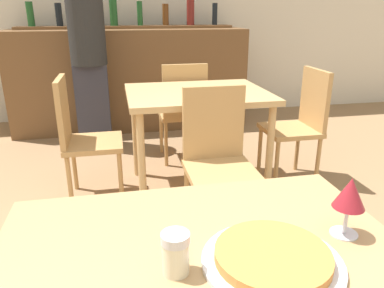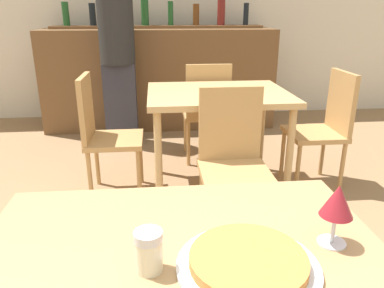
{
  "view_description": "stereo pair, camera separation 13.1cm",
  "coord_description": "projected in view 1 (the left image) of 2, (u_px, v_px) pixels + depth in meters",
  "views": [
    {
      "loc": [
        -0.18,
        -0.66,
        1.32
      ],
      "look_at": [
        0.07,
        0.55,
        0.87
      ],
      "focal_mm": 35.0,
      "sensor_mm": 36.0,
      "label": 1
    },
    {
      "loc": [
        -0.05,
        -0.68,
        1.32
      ],
      "look_at": [
        0.07,
        0.55,
        0.87
      ],
      "focal_mm": 35.0,
      "sensor_mm": 36.0,
      "label": 2
    }
  ],
  "objects": [
    {
      "name": "dining_table_far",
      "position": [
        197.0,
        104.0,
        2.7
      ],
      "size": [
        1.0,
        0.8,
        0.77
      ],
      "color": "tan",
      "rests_on": "ground_plane"
    },
    {
      "name": "bar_back_shelf",
      "position": [
        128.0,
        22.0,
        4.2
      ],
      "size": [
        2.39,
        0.24,
        0.35
      ],
      "color": "brown",
      "rests_on": "bar_counter"
    },
    {
      "name": "chair_far_side_right",
      "position": [
        301.0,
        119.0,
        2.92
      ],
      "size": [
        0.4,
        0.4,
        0.89
      ],
      "rotation": [
        0.0,
        0.0,
        -1.57
      ],
      "color": "tan",
      "rests_on": "ground_plane"
    },
    {
      "name": "person_standing",
      "position": [
        88.0,
        53.0,
        3.55
      ],
      "size": [
        0.34,
        0.34,
        1.71
      ],
      "color": "#2D2D38",
      "rests_on": "ground_plane"
    },
    {
      "name": "chair_far_side_left",
      "position": [
        80.0,
        133.0,
        2.6
      ],
      "size": [
        0.4,
        0.4,
        0.89
      ],
      "rotation": [
        0.0,
        0.0,
        1.57
      ],
      "color": "tan",
      "rests_on": "ground_plane"
    },
    {
      "name": "chair_far_side_back",
      "position": [
        183.0,
        107.0,
        3.28
      ],
      "size": [
        0.4,
        0.4,
        0.89
      ],
      "rotation": [
        0.0,
        0.0,
        3.14
      ],
      "color": "tan",
      "rests_on": "ground_plane"
    },
    {
      "name": "bar_counter",
      "position": [
        131.0,
        80.0,
        4.29
      ],
      "size": [
        2.6,
        0.56,
        1.11
      ],
      "color": "brown",
      "rests_on": "ground_plane"
    },
    {
      "name": "chair_far_side_front",
      "position": [
        217.0,
        153.0,
        2.24
      ],
      "size": [
        0.4,
        0.4,
        0.89
      ],
      "color": "tan",
      "rests_on": "ground_plane"
    },
    {
      "name": "wine_glass",
      "position": [
        350.0,
        195.0,
        0.93
      ],
      "size": [
        0.08,
        0.08,
        0.16
      ],
      "color": "silver",
      "rests_on": "dining_table_near"
    },
    {
      "name": "cheese_shaker",
      "position": [
        176.0,
        253.0,
        0.81
      ],
      "size": [
        0.06,
        0.06,
        0.1
      ],
      "color": "beige",
      "rests_on": "dining_table_near"
    },
    {
      "name": "pizza_tray",
      "position": [
        272.0,
        258.0,
        0.85
      ],
      "size": [
        0.32,
        0.32,
        0.04
      ],
      "color": "silver",
      "rests_on": "dining_table_near"
    },
    {
      "name": "wall_back",
      "position": [
        125.0,
        2.0,
        4.46
      ],
      "size": [
        8.0,
        0.05,
        2.8
      ],
      "color": "silver",
      "rests_on": "ground_plane"
    }
  ]
}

